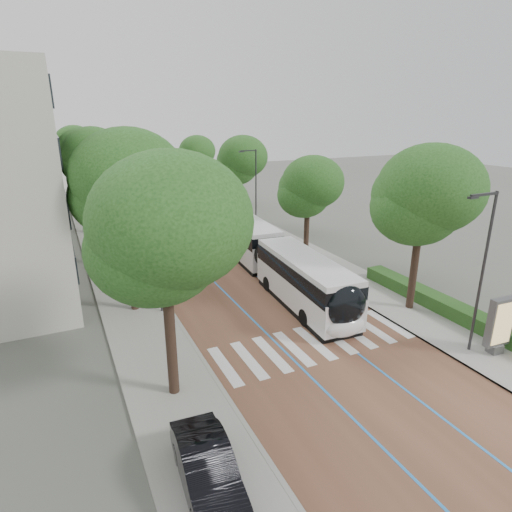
% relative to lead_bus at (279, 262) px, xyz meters
% --- Properties ---
extents(ground, '(160.00, 160.00, 0.00)m').
position_rel_lead_bus_xyz_m(ground, '(-2.33, -8.89, -1.63)').
color(ground, '#51544C').
rests_on(ground, ground).
extents(road, '(11.00, 140.00, 0.02)m').
position_rel_lead_bus_xyz_m(road, '(-2.33, 31.11, -1.62)').
color(road, brown).
rests_on(road, ground).
extents(sidewalk_left, '(4.00, 140.00, 0.12)m').
position_rel_lead_bus_xyz_m(sidewalk_left, '(-9.83, 31.11, -1.57)').
color(sidewalk_left, '#999691').
rests_on(sidewalk_left, ground).
extents(sidewalk_right, '(4.00, 140.00, 0.12)m').
position_rel_lead_bus_xyz_m(sidewalk_right, '(5.17, 31.11, -1.57)').
color(sidewalk_right, '#999691').
rests_on(sidewalk_right, ground).
extents(kerb_left, '(0.20, 140.00, 0.14)m').
position_rel_lead_bus_xyz_m(kerb_left, '(-7.93, 31.11, -1.57)').
color(kerb_left, gray).
rests_on(kerb_left, ground).
extents(kerb_right, '(0.20, 140.00, 0.14)m').
position_rel_lead_bus_xyz_m(kerb_right, '(3.27, 31.11, -1.57)').
color(kerb_right, gray).
rests_on(kerb_right, ground).
extents(zebra_crossing, '(10.55, 3.60, 0.01)m').
position_rel_lead_bus_xyz_m(zebra_crossing, '(-2.13, -7.89, -1.60)').
color(zebra_crossing, silver).
rests_on(zebra_crossing, ground).
extents(lane_line_left, '(0.12, 126.00, 0.01)m').
position_rel_lead_bus_xyz_m(lane_line_left, '(-3.93, 31.11, -1.60)').
color(lane_line_left, '#297DCD').
rests_on(lane_line_left, road).
extents(lane_line_right, '(0.12, 126.00, 0.01)m').
position_rel_lead_bus_xyz_m(lane_line_right, '(-0.73, 31.11, -1.60)').
color(lane_line_right, '#297DCD').
rests_on(lane_line_right, road).
extents(hedge, '(1.20, 14.00, 0.80)m').
position_rel_lead_bus_xyz_m(hedge, '(6.77, -8.89, -1.11)').
color(hedge, '#1C4317').
rests_on(hedge, sidewalk_right).
extents(streetlight_near, '(1.82, 0.20, 8.00)m').
position_rel_lead_bus_xyz_m(streetlight_near, '(4.29, -11.89, 3.19)').
color(streetlight_near, '#2E2E30').
rests_on(streetlight_near, sidewalk_right).
extents(streetlight_far, '(1.82, 0.20, 8.00)m').
position_rel_lead_bus_xyz_m(streetlight_far, '(4.29, 13.11, 3.19)').
color(streetlight_far, '#2E2E30').
rests_on(streetlight_far, sidewalk_right).
extents(lamp_post_left, '(0.14, 0.14, 8.00)m').
position_rel_lead_bus_xyz_m(lamp_post_left, '(-8.43, -0.89, 2.49)').
color(lamp_post_left, '#2E2E30').
rests_on(lamp_post_left, sidewalk_left).
extents(trees_left, '(6.29, 61.03, 10.15)m').
position_rel_lead_bus_xyz_m(trees_left, '(-9.83, 15.13, 5.39)').
color(trees_left, black).
rests_on(trees_left, ground).
extents(trees_right, '(5.93, 47.53, 9.30)m').
position_rel_lead_bus_xyz_m(trees_right, '(5.37, 11.12, 4.50)').
color(trees_right, black).
rests_on(trees_right, ground).
extents(lead_bus, '(3.80, 18.53, 3.20)m').
position_rel_lead_bus_xyz_m(lead_bus, '(0.00, 0.00, 0.00)').
color(lead_bus, black).
rests_on(lead_bus, ground).
extents(bus_queued_0, '(3.11, 12.50, 3.20)m').
position_rel_lead_bus_xyz_m(bus_queued_0, '(-0.57, 16.66, -0.00)').
color(bus_queued_0, silver).
rests_on(bus_queued_0, ground).
extents(bus_queued_1, '(2.64, 12.42, 3.20)m').
position_rel_lead_bus_xyz_m(bus_queued_1, '(-0.44, 29.09, -0.00)').
color(bus_queued_1, silver).
rests_on(bus_queued_1, ground).
extents(bus_queued_2, '(2.94, 12.48, 3.20)m').
position_rel_lead_bus_xyz_m(bus_queued_2, '(-0.81, 42.89, -0.00)').
color(bus_queued_2, silver).
rests_on(bus_queued_2, ground).
extents(ad_panel, '(1.43, 0.58, 2.92)m').
position_rel_lead_bus_xyz_m(ad_panel, '(5.34, -12.65, 0.02)').
color(ad_panel, '#59595B').
rests_on(ad_panel, sidewalk_right).
extents(parked_car, '(1.90, 4.63, 1.49)m').
position_rel_lead_bus_xyz_m(parked_car, '(-10.18, -14.24, -0.76)').
color(parked_car, black).
rests_on(parked_car, sidewalk_left).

